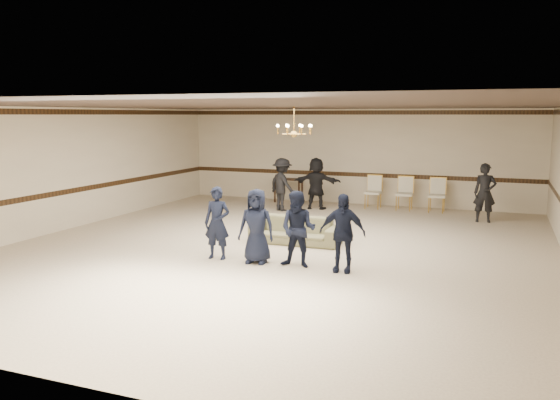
{
  "coord_description": "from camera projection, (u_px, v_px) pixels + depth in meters",
  "views": [
    {
      "loc": [
        4.64,
        -11.7,
        3.01
      ],
      "look_at": [
        0.23,
        -0.5,
        1.19
      ],
      "focal_mm": 36.26,
      "sensor_mm": 36.0,
      "label": 1
    }
  ],
  "objects": [
    {
      "name": "room",
      "position": [
        279.0,
        178.0,
        12.66
      ],
      "size": [
        12.01,
        14.01,
        3.21
      ],
      "color": "beige",
      "rests_on": "ground"
    },
    {
      "name": "chair_rail",
      "position": [
        354.0,
        174.0,
        19.17
      ],
      "size": [
        12.0,
        0.02,
        0.14
      ],
      "primitive_type": "cube",
      "color": "#34200F",
      "rests_on": "wall_back"
    },
    {
      "name": "crown_molding",
      "position": [
        355.0,
        113.0,
        18.86
      ],
      "size": [
        12.0,
        0.02,
        0.14
      ],
      "primitive_type": "cube",
      "color": "#34200F",
      "rests_on": "wall_back"
    },
    {
      "name": "chandelier",
      "position": [
        294.0,
        120.0,
        13.39
      ],
      "size": [
        0.94,
        0.94,
        0.89
      ],
      "primitive_type": null,
      "color": "#C2903E",
      "rests_on": "ceiling"
    },
    {
      "name": "boy_a",
      "position": [
        217.0,
        223.0,
        11.82
      ],
      "size": [
        0.59,
        0.41,
        1.53
      ],
      "primitive_type": "imported",
      "rotation": [
        0.0,
        0.0,
        0.08
      ],
      "color": "black",
      "rests_on": "floor"
    },
    {
      "name": "boy_b",
      "position": [
        257.0,
        226.0,
        11.49
      ],
      "size": [
        0.79,
        0.55,
        1.53
      ],
      "primitive_type": "imported",
      "rotation": [
        0.0,
        0.0,
        0.09
      ],
      "color": "black",
      "rests_on": "floor"
    },
    {
      "name": "boy_c",
      "position": [
        298.0,
        229.0,
        11.17
      ],
      "size": [
        0.75,
        0.58,
        1.53
      ],
      "primitive_type": "imported",
      "rotation": [
        0.0,
        0.0,
        -0.0
      ],
      "color": "black",
      "rests_on": "floor"
    },
    {
      "name": "boy_d",
      "position": [
        342.0,
        233.0,
        10.84
      ],
      "size": [
        0.92,
        0.43,
        1.53
      ],
      "primitive_type": "imported",
      "rotation": [
        0.0,
        0.0,
        0.07
      ],
      "color": "black",
      "rests_on": "floor"
    },
    {
      "name": "settee",
      "position": [
        296.0,
        230.0,
        13.32
      ],
      "size": [
        2.13,
        0.87,
        0.62
      ],
      "primitive_type": "imported",
      "rotation": [
        0.0,
        0.0,
        0.02
      ],
      "color": "#6A6947",
      "rests_on": "floor"
    },
    {
      "name": "adult_left",
      "position": [
        282.0,
        185.0,
        17.77
      ],
      "size": [
        1.24,
        1.09,
        1.66
      ],
      "primitive_type": "imported",
      "rotation": [
        0.0,
        0.0,
        2.6
      ],
      "color": "black",
      "rests_on": "floor"
    },
    {
      "name": "adult_mid",
      "position": [
        316.0,
        183.0,
        18.09
      ],
      "size": [
        1.58,
        0.62,
        1.66
      ],
      "primitive_type": "imported",
      "rotation": [
        0.0,
        0.0,
        3.22
      ],
      "color": "black",
      "rests_on": "floor"
    },
    {
      "name": "adult_right",
      "position": [
        485.0,
        193.0,
        15.88
      ],
      "size": [
        0.65,
        0.46,
        1.66
      ],
      "primitive_type": "imported",
      "rotation": [
        0.0,
        0.0,
        0.11
      ],
      "color": "black",
      "rests_on": "floor"
    },
    {
      "name": "banquet_chair_left",
      "position": [
        373.0,
        192.0,
        18.25
      ],
      "size": [
        0.53,
        0.53,
        1.05
      ],
      "primitive_type": null,
      "rotation": [
        0.0,
        0.0,
        -0.04
      ],
      "color": "beige",
      "rests_on": "floor"
    },
    {
      "name": "banquet_chair_mid",
      "position": [
        404.0,
        194.0,
        17.89
      ],
      "size": [
        0.54,
        0.54,
        1.05
      ],
      "primitive_type": null,
      "rotation": [
        0.0,
        0.0,
        0.07
      ],
      "color": "beige",
      "rests_on": "floor"
    },
    {
      "name": "banquet_chair_right",
      "position": [
        437.0,
        195.0,
        17.53
      ],
      "size": [
        0.54,
        0.54,
        1.05
      ],
      "primitive_type": null,
      "rotation": [
        0.0,
        0.0,
        0.05
      ],
      "color": "beige",
      "rests_on": "floor"
    },
    {
      "name": "console_table",
      "position": [
        288.0,
        190.0,
        19.54
      ],
      "size": [
        1.01,
        0.45,
        0.84
      ],
      "primitive_type": "cube",
      "rotation": [
        0.0,
        0.0,
        -0.03
      ],
      "color": "#331E11",
      "rests_on": "floor"
    }
  ]
}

